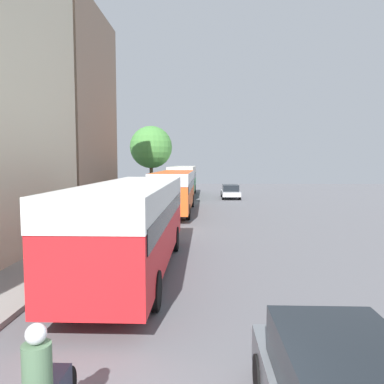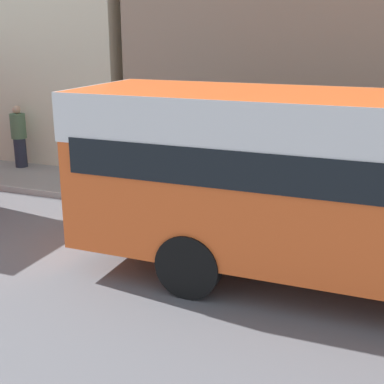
% 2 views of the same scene
% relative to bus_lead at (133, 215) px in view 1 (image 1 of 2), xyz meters
% --- Properties ---
extents(building_far_terrace, '(6.19, 8.64, 13.26)m').
position_rel_bus_lead_xyz_m(building_far_terrace, '(-7.40, 11.71, 4.68)').
color(building_far_terrace, gray).
rests_on(building_far_terrace, ground_plane).
extents(bus_lead, '(2.50, 10.11, 3.00)m').
position_rel_bus_lead_xyz_m(bus_lead, '(0.00, 0.00, 0.00)').
color(bus_lead, red).
rests_on(bus_lead, ground_plane).
extents(bus_following, '(2.52, 11.21, 2.98)m').
position_rel_bus_lead_xyz_m(bus_following, '(0.14, 14.92, -0.01)').
color(bus_following, '#EA5B23').
rests_on(bus_following, ground_plane).
extents(bus_third_in_line, '(2.51, 11.37, 3.20)m').
position_rel_bus_lead_xyz_m(bus_third_in_line, '(-0.03, 27.94, 0.12)').
color(bus_third_in_line, '#2D8447').
rests_on(bus_third_in_line, ground_plane).
extents(car_crossing, '(1.85, 4.30, 1.39)m').
position_rel_bus_lead_xyz_m(car_crossing, '(4.89, 25.57, -1.22)').
color(car_crossing, '#B7B7BC').
rests_on(car_crossing, ground_plane).
extents(pedestrian_near_curb, '(0.42, 0.42, 1.73)m').
position_rel_bus_lead_xyz_m(pedestrian_near_curb, '(-3.88, 4.26, -0.93)').
color(pedestrian_near_curb, '#232838').
rests_on(pedestrian_near_curb, sidewalk).
extents(pedestrian_walking_away, '(0.37, 0.37, 1.82)m').
position_rel_bus_lead_xyz_m(pedestrian_walking_away, '(-2.92, 24.88, -0.87)').
color(pedestrian_walking_away, '#232838').
rests_on(pedestrian_walking_away, sidewalk).
extents(street_tree, '(4.38, 4.38, 7.26)m').
position_rel_bus_lead_xyz_m(street_tree, '(-3.32, 26.85, 3.25)').
color(street_tree, brown).
rests_on(street_tree, sidewalk).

